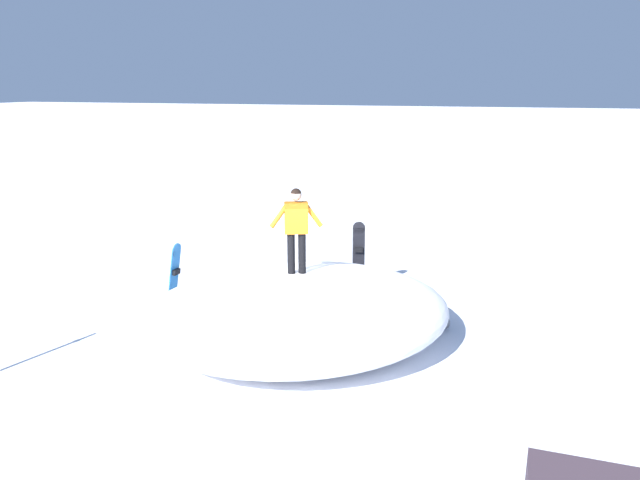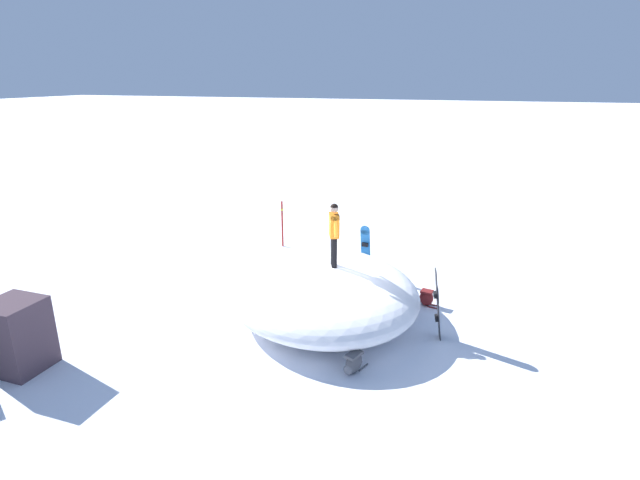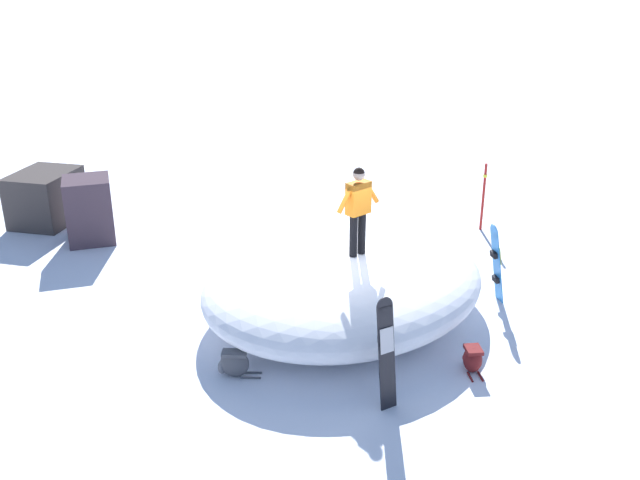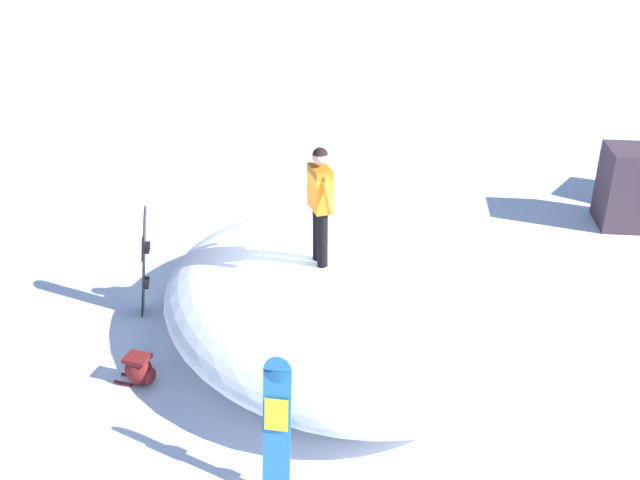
# 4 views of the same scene
# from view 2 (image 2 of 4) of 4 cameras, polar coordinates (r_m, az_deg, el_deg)

# --- Properties ---
(ground) EXTENTS (240.00, 240.00, 0.00)m
(ground) POSITION_cam_2_polar(r_m,az_deg,el_deg) (12.42, 1.38, -9.28)
(ground) COLOR white
(snow_mound) EXTENTS (7.10, 7.32, 1.27)m
(snow_mound) POSITION_cam_2_polar(r_m,az_deg,el_deg) (12.57, 0.13, -5.70)
(snow_mound) COLOR white
(snow_mound) RESTS_ON ground
(snowboarder_standing) EXTENTS (0.46, 0.92, 1.58)m
(snowboarder_standing) POSITION_cam_2_polar(r_m,az_deg,el_deg) (12.05, 1.61, 1.17)
(snowboarder_standing) COLOR black
(snowboarder_standing) RESTS_ON snow_mound
(snowboard_primary_upright) EXTENTS (0.31, 0.32, 1.59)m
(snowboard_primary_upright) POSITION_cam_2_polar(r_m,az_deg,el_deg) (14.94, 5.23, -1.04)
(snowboard_primary_upright) COLOR #2672BF
(snowboard_primary_upright) RESTS_ON ground
(snowboard_secondary_upright) EXTENTS (0.29, 0.32, 1.73)m
(snowboard_secondary_upright) POSITION_cam_2_polar(r_m,az_deg,el_deg) (11.59, 13.27, -6.98)
(snowboard_secondary_upright) COLOR black
(snowboard_secondary_upright) RESTS_ON ground
(backpack_near) EXTENTS (0.57, 0.36, 0.43)m
(backpack_near) POSITION_cam_2_polar(r_m,az_deg,el_deg) (13.42, 12.06, -6.46)
(backpack_near) COLOR maroon
(backpack_near) RESTS_ON ground
(backpack_far) EXTENTS (0.42, 0.71, 0.45)m
(backpack_far) POSITION_cam_2_polar(r_m,az_deg,el_deg) (10.38, 3.85, -13.85)
(backpack_far) COLOR #4C4C51
(backpack_far) RESTS_ON ground
(trail_marker_pole) EXTENTS (0.10, 0.10, 1.64)m
(trail_marker_pole) POSITION_cam_2_polar(r_m,az_deg,el_deg) (17.45, -4.34, 1.98)
(trail_marker_pole) COLOR #A51E19
(trail_marker_pole) RESTS_ON ground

